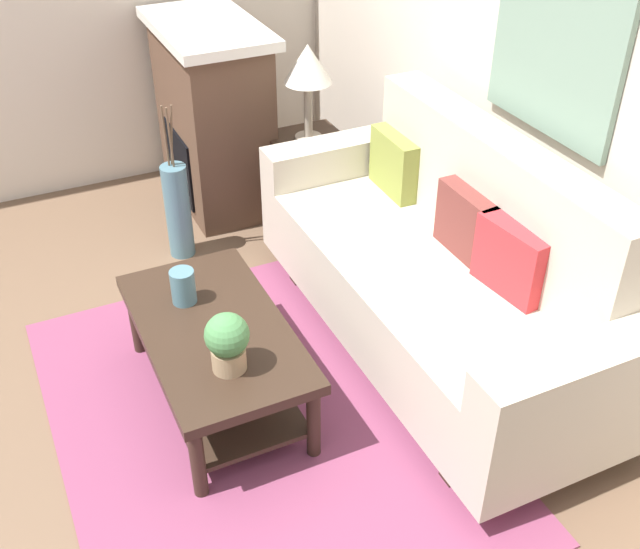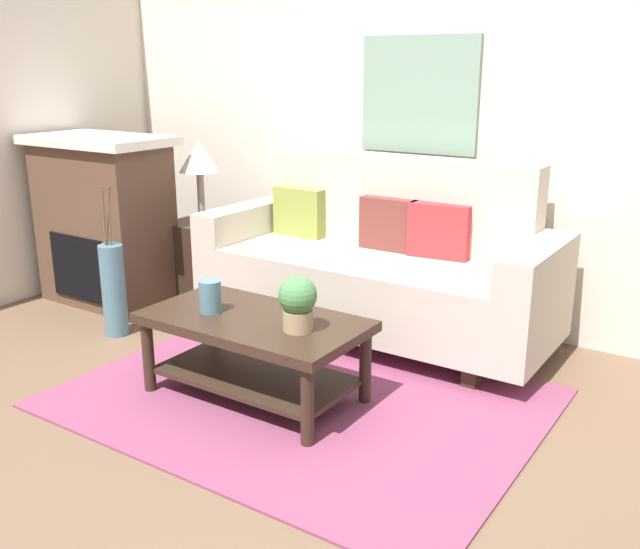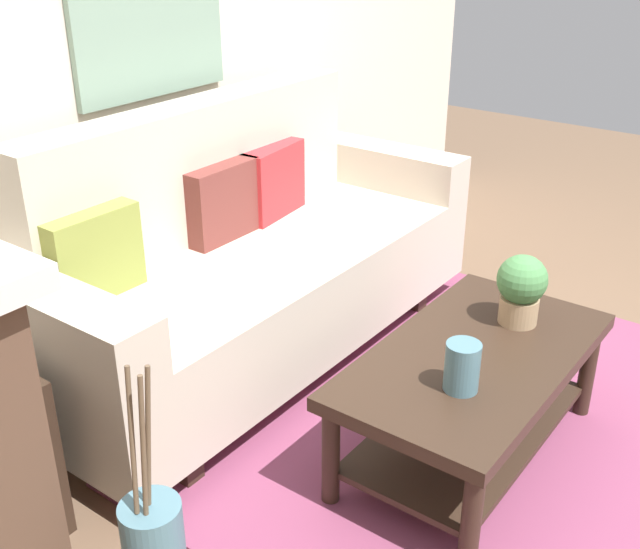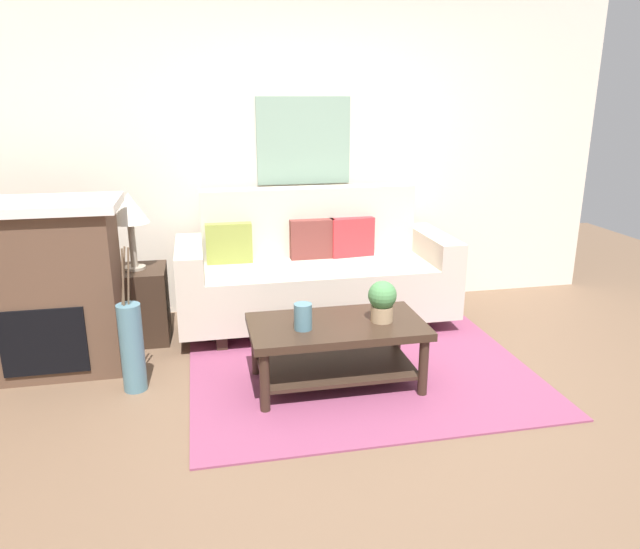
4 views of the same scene
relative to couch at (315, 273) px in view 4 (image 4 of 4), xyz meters
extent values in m
plane|color=brown|center=(0.12, -1.49, -0.43)|extent=(9.15, 9.15, 0.00)
cube|color=beige|center=(0.12, 0.54, 0.92)|extent=(5.15, 0.10, 2.70)
cube|color=#843D5B|center=(0.12, -0.99, -0.42)|extent=(2.27, 1.71, 0.01)
cube|color=beige|center=(0.00, -0.06, -0.11)|extent=(1.76, 0.84, 0.40)
cube|color=beige|center=(0.00, 0.26, 0.37)|extent=(1.76, 0.20, 0.56)
cube|color=beige|center=(-0.98, -0.06, -0.01)|extent=(0.20, 0.84, 0.60)
cube|color=beige|center=(0.98, -0.06, -0.01)|extent=(0.20, 0.84, 0.60)
cube|color=#332319|center=(-0.78, -0.06, -0.37)|extent=(0.08, 0.74, 0.12)
cube|color=#332319|center=(0.78, -0.06, -0.37)|extent=(0.08, 0.74, 0.12)
cube|color=olive|center=(-0.67, 0.13, 0.25)|extent=(0.36, 0.13, 0.32)
cube|color=brown|center=(0.00, 0.13, 0.25)|extent=(0.36, 0.12, 0.32)
cube|color=red|center=(0.33, 0.13, 0.25)|extent=(0.37, 0.16, 0.32)
cube|color=#332319|center=(-0.08, -1.10, -0.03)|extent=(1.10, 0.60, 0.05)
cube|color=#332319|center=(-0.08, -1.10, -0.31)|extent=(0.98, 0.50, 0.02)
cylinder|color=#332319|center=(-0.57, -1.35, -0.24)|extent=(0.06, 0.06, 0.38)
cylinder|color=#332319|center=(0.41, -1.35, -0.24)|extent=(0.06, 0.06, 0.38)
cylinder|color=#332319|center=(-0.57, -0.85, -0.24)|extent=(0.06, 0.06, 0.38)
cylinder|color=#332319|center=(0.41, -0.85, -0.24)|extent=(0.06, 0.06, 0.38)
cylinder|color=slate|center=(-0.31, -1.16, 0.08)|extent=(0.11, 0.11, 0.16)
cylinder|color=tan|center=(0.20, -1.13, 0.05)|extent=(0.14, 0.14, 0.10)
sphere|color=#478048|center=(0.20, -1.13, 0.17)|extent=(0.18, 0.18, 0.18)
cube|color=#332319|center=(-1.38, -0.06, -0.15)|extent=(0.44, 0.44, 0.56)
cylinder|color=gray|center=(-1.38, -0.06, 0.14)|extent=(0.16, 0.16, 0.02)
cylinder|color=gray|center=(-1.38, -0.06, 0.30)|extent=(0.05, 0.05, 0.35)
cone|color=beige|center=(-1.38, -0.06, 0.59)|extent=(0.28, 0.28, 0.22)
cube|color=brown|center=(-1.90, -0.47, 0.12)|extent=(0.90, 0.50, 1.10)
cube|color=black|center=(-1.90, -0.73, -0.13)|extent=(0.52, 0.02, 0.44)
cube|color=silver|center=(-1.90, -0.47, 0.70)|extent=(1.02, 0.58, 0.06)
cylinder|color=slate|center=(-1.35, -0.90, -0.14)|extent=(0.15, 0.15, 0.57)
cylinder|color=brown|center=(-1.33, -0.90, 0.32)|extent=(0.04, 0.02, 0.36)
cylinder|color=brown|center=(-1.36, -0.88, 0.32)|extent=(0.05, 0.04, 0.36)
cylinder|color=brown|center=(-1.36, -0.92, 0.32)|extent=(0.03, 0.02, 0.36)
cube|color=gray|center=(0.00, 0.47, 1.00)|extent=(0.78, 0.03, 0.71)
camera|label=1|loc=(2.45, -1.78, 2.07)|focal=42.91mm
camera|label=2|loc=(1.98, -3.62, 1.18)|focal=39.57mm
camera|label=3|loc=(-2.20, -2.01, 1.37)|focal=43.35mm
camera|label=4|loc=(-0.89, -4.46, 1.37)|focal=33.15mm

